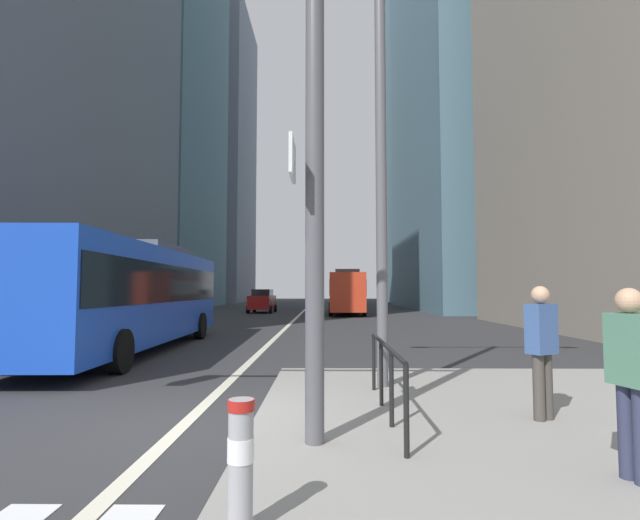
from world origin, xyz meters
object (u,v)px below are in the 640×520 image
object	(u,v)px
traffic_signal_gantry	(155,102)
bollard_left	(241,458)
city_bus_blue_oncoming	(132,291)
street_lamp_post	(381,106)
city_bus_red_receding	(347,291)
car_oncoming_mid	(262,301)
pedestrian_walking	(632,372)
car_receding_near	(348,298)
pedestrian_waiting	(542,344)

from	to	relation	value
traffic_signal_gantry	bollard_left	bearing A→B (deg)	-54.99
city_bus_blue_oncoming	street_lamp_post	world-z (taller)	street_lamp_post
city_bus_blue_oncoming	traffic_signal_gantry	bearing A→B (deg)	-66.75
city_bus_red_receding	car_oncoming_mid	world-z (taller)	city_bus_red_receding
city_bus_blue_oncoming	car_oncoming_mid	bearing A→B (deg)	88.53
pedestrian_walking	street_lamp_post	bearing A→B (deg)	112.63
car_receding_near	street_lamp_post	distance (m)	45.34
pedestrian_waiting	pedestrian_walking	bearing A→B (deg)	-92.87
traffic_signal_gantry	street_lamp_post	world-z (taller)	street_lamp_post
city_bus_blue_oncoming	pedestrian_walking	world-z (taller)	city_bus_blue_oncoming
car_oncoming_mid	bollard_left	world-z (taller)	car_oncoming_mid
car_receding_near	city_bus_blue_oncoming	bearing A→B (deg)	-102.11
traffic_signal_gantry	city_bus_red_receding	bearing A→B (deg)	83.52
city_bus_red_receding	street_lamp_post	world-z (taller)	street_lamp_post
city_bus_blue_oncoming	bollard_left	distance (m)	12.36
traffic_signal_gantry	pedestrian_walking	distance (m)	5.74
car_oncoming_mid	car_receding_near	bearing A→B (deg)	60.85
street_lamp_post	city_bus_blue_oncoming	bearing A→B (deg)	139.62
city_bus_red_receding	street_lamp_post	distance (m)	29.59
city_bus_red_receding	pedestrian_walking	xyz separation A→B (m)	(1.10, -33.62, -0.72)
pedestrian_waiting	bollard_left	bearing A→B (deg)	-139.40
pedestrian_waiting	pedestrian_walking	distance (m)	2.05
city_bus_red_receding	car_oncoming_mid	bearing A→B (deg)	165.52
city_bus_red_receding	traffic_signal_gantry	xyz separation A→B (m)	(-3.70, -32.58, 2.25)
traffic_signal_gantry	street_lamp_post	bearing A→B (deg)	46.55
street_lamp_post	pedestrian_walking	size ratio (longest dim) A/B	4.60
traffic_signal_gantry	bollard_left	world-z (taller)	traffic_signal_gantry
city_bus_red_receding	pedestrian_walking	world-z (taller)	city_bus_red_receding
car_oncoming_mid	pedestrian_waiting	distance (m)	34.36
city_bus_red_receding	pedestrian_waiting	bearing A→B (deg)	-87.83
city_bus_red_receding	traffic_signal_gantry	world-z (taller)	traffic_signal_gantry
car_receding_near	traffic_signal_gantry	world-z (taller)	traffic_signal_gantry
street_lamp_post	pedestrian_waiting	xyz separation A→B (m)	(1.87, -2.19, -4.14)
bollard_left	pedestrian_waiting	size ratio (longest dim) A/B	0.53
car_receding_near	car_oncoming_mid	bearing A→B (deg)	-119.15
city_bus_blue_oncoming	car_oncoming_mid	xyz separation A→B (m)	(0.65, 25.28, -0.85)
street_lamp_post	pedestrian_waiting	bearing A→B (deg)	-49.51
traffic_signal_gantry	pedestrian_waiting	xyz separation A→B (m)	(4.90, 1.01, -2.95)
car_oncoming_mid	bollard_left	bearing A→B (deg)	-82.70
city_bus_red_receding	pedestrian_waiting	xyz separation A→B (m)	(1.20, -31.57, -0.69)
city_bus_blue_oncoming	pedestrian_waiting	bearing A→B (deg)	-42.57
pedestrian_walking	traffic_signal_gantry	bearing A→B (deg)	167.76
bollard_left	pedestrian_waiting	bearing A→B (deg)	40.60
city_bus_red_receding	car_oncoming_mid	xyz separation A→B (m)	(-6.97, 1.80, -0.85)
car_receding_near	pedestrian_walking	size ratio (longest dim) A/B	2.50
pedestrian_waiting	city_bus_blue_oncoming	bearing A→B (deg)	137.43
bollard_left	pedestrian_walking	xyz separation A→B (m)	(3.40, 0.95, 0.45)
car_receding_near	pedestrian_waiting	size ratio (longest dim) A/B	2.46
car_receding_near	street_lamp_post	world-z (taller)	street_lamp_post
city_bus_red_receding	car_receding_near	bearing A→B (deg)	87.09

